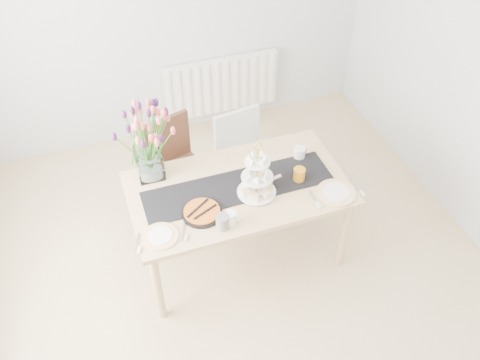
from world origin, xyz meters
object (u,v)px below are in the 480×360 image
object	(u,v)px
tart_tin	(202,212)
mug_white	(230,218)
mug_orange	(299,175)
radiator	(221,86)
tulip_vase	(145,134)
dining_table	(238,194)
cream_jug	(300,153)
chair_white	(243,152)
teapot	(263,178)
plate_right	(336,193)
cake_stand	(257,181)
chair_brown	(174,163)
plate_left	(160,236)
mug_grey	(222,222)

from	to	relation	value
tart_tin	mug_white	distance (m)	0.22
mug_orange	radiator	bearing A→B (deg)	50.41
tulip_vase	mug_orange	distance (m)	1.15
dining_table	tart_tin	distance (m)	0.38
cream_jug	radiator	bearing A→B (deg)	77.98
radiator	dining_table	world-z (taller)	same
chair_white	tulip_vase	distance (m)	1.10
dining_table	mug_orange	xyz separation A→B (m)	(0.45, -0.08, 0.13)
tulip_vase	mug_white	world-z (taller)	tulip_vase
radiator	teapot	size ratio (longest dim) A/B	4.55
chair_white	plate_right	bearing A→B (deg)	-76.59
cake_stand	teapot	distance (m)	0.09
dining_table	mug_orange	size ratio (longest dim) A/B	15.20
cream_jug	mug_orange	world-z (taller)	mug_orange
cake_stand	chair_white	bearing A→B (deg)	77.93
mug_orange	chair_white	bearing A→B (deg)	63.77
radiator	cake_stand	bearing A→B (deg)	-99.81
chair_brown	plate_left	xyz separation A→B (m)	(-0.30, -0.94, 0.22)
mug_white	plate_left	size ratio (longest dim) A/B	0.40
radiator	cream_jug	world-z (taller)	cream_jug
cake_stand	tart_tin	distance (m)	0.45
cake_stand	mug_grey	size ratio (longest dim) A/B	3.88
mug_orange	plate_left	bearing A→B (deg)	150.35
tart_tin	plate_left	bearing A→B (deg)	-161.24
mug_orange	chair_brown	bearing A→B (deg)	96.90
cream_jug	mug_grey	bearing A→B (deg)	-164.46
tart_tin	plate_right	size ratio (longest dim) A/B	1.01
mug_orange	mug_grey	bearing A→B (deg)	160.66
chair_white	mug_white	bearing A→B (deg)	-122.39
chair_white	plate_left	xyz separation A→B (m)	(-0.91, -0.94, 0.26)
radiator	plate_left	distance (m)	2.34
radiator	mug_orange	world-z (taller)	mug_orange
chair_white	plate_right	world-z (taller)	chair_white
cake_stand	teapot	world-z (taller)	cake_stand
dining_table	chair_white	xyz separation A→B (m)	(0.27, 0.66, -0.18)
chair_white	mug_white	size ratio (longest dim) A/B	8.78
chair_white	mug_orange	world-z (taller)	mug_orange
dining_table	chair_brown	xyz separation A→B (m)	(-0.34, 0.66, -0.14)
tulip_vase	teapot	distance (m)	0.89
chair_white	teapot	size ratio (longest dim) A/B	3.23
radiator	mug_grey	xyz separation A→B (m)	(-0.66, -2.11, 0.35)
chair_brown	cream_jug	bearing A→B (deg)	-46.29
tulip_vase	mug_orange	bearing A→B (deg)	-22.15
mug_grey	plate_left	bearing A→B (deg)	133.94
mug_orange	plate_right	size ratio (longest dim) A/B	0.37
tart_tin	mug_white	size ratio (longest dim) A/B	2.92
mug_grey	mug_white	world-z (taller)	mug_grey
radiator	dining_table	size ratio (longest dim) A/B	0.75
mug_grey	dining_table	bearing A→B (deg)	16.94
cream_jug	plate_left	xyz separation A→B (m)	(-1.20, -0.44, -0.04)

